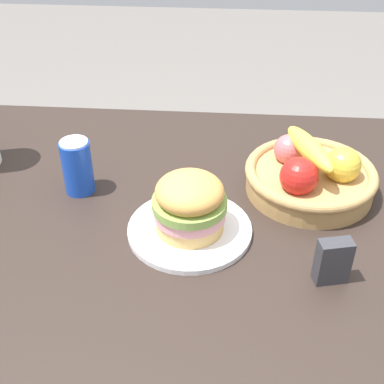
{
  "coord_description": "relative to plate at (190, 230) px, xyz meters",
  "views": [
    {
      "loc": [
        0.07,
        -0.89,
        1.43
      ],
      "look_at": [
        0.0,
        -0.02,
        0.81
      ],
      "focal_mm": 48.74,
      "sensor_mm": 36.0,
      "label": 1
    }
  ],
  "objects": [
    {
      "name": "dining_table",
      "position": [
        -0.0,
        0.08,
        -0.11
      ],
      "size": [
        1.4,
        0.9,
        0.75
      ],
      "color": "#2D231E",
      "rests_on": "ground_plane"
    },
    {
      "name": "plate",
      "position": [
        0.0,
        0.0,
        0.0
      ],
      "size": [
        0.25,
        0.25,
        0.01
      ],
      "primitive_type": "cylinder",
      "color": "white",
      "rests_on": "dining_table"
    },
    {
      "name": "sandwich",
      "position": [
        0.0,
        0.0,
        0.07
      ],
      "size": [
        0.15,
        0.15,
        0.12
      ],
      "color": "#DBAD60",
      "rests_on": "plate"
    },
    {
      "name": "soda_can",
      "position": [
        -0.26,
        0.13,
        0.06
      ],
      "size": [
        0.07,
        0.07,
        0.13
      ],
      "color": "blue",
      "rests_on": "dining_table"
    },
    {
      "name": "fruit_basket",
      "position": [
        0.25,
        0.16,
        0.04
      ],
      "size": [
        0.29,
        0.29,
        0.14
      ],
      "color": "tan",
      "rests_on": "dining_table"
    },
    {
      "name": "napkin_holder",
      "position": [
        0.26,
        -0.11,
        0.04
      ],
      "size": [
        0.07,
        0.04,
        0.09
      ],
      "primitive_type": "cube",
      "rotation": [
        0.0,
        0.0,
        0.23
      ],
      "color": "#333338",
      "rests_on": "dining_table"
    }
  ]
}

